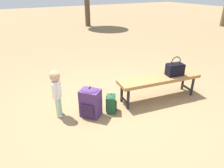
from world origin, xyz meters
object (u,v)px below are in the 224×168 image
object	(u,v)px
park_bench	(159,80)
handbag	(175,69)
child_standing	(56,87)
backpack_small	(111,103)
backpack_large	(90,101)

from	to	relation	value
park_bench	handbag	world-z (taller)	handbag
park_bench	child_standing	distance (m)	1.87
handbag	backpack_small	world-z (taller)	handbag
handbag	child_standing	world-z (taller)	child_standing
backpack_large	backpack_small	size ratio (longest dim) A/B	1.56
backpack_large	child_standing	bearing A→B (deg)	-27.39
child_standing	backpack_large	world-z (taller)	child_standing
handbag	child_standing	bearing A→B (deg)	-10.69
handbag	backpack_small	bearing A→B (deg)	-4.17
child_standing	park_bench	bearing A→B (deg)	169.42
handbag	park_bench	bearing A→B (deg)	-11.32
child_standing	backpack_small	xyz separation A→B (m)	(-0.83, 0.31, -0.37)
backpack_small	park_bench	bearing A→B (deg)	178.07
backpack_small	handbag	bearing A→B (deg)	175.83
park_bench	backpack_small	distance (m)	1.03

